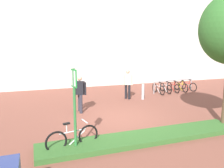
{
  "coord_description": "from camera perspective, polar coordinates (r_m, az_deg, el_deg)",
  "views": [
    {
      "loc": [
        -3.44,
        -8.63,
        3.09
      ],
      "look_at": [
        0.21,
        1.67,
        1.22
      ],
      "focal_mm": 36.12,
      "sensor_mm": 36.0,
      "label": 1
    }
  ],
  "objects": [
    {
      "name": "planter_strip",
      "position": [
        7.75,
        8.37,
        -13.26
      ],
      "size": [
        7.0,
        1.1,
        0.16
      ],
      "primitive_type": "cube",
      "color": "#336028",
      "rests_on": "ground"
    },
    {
      "name": "person_shirt_white",
      "position": [
        13.1,
        3.98,
        0.42
      ],
      "size": [
        0.59,
        0.35,
        1.72
      ],
      "color": "black",
      "rests_on": "ground"
    },
    {
      "name": "ground_plane",
      "position": [
        9.79,
        2.11,
        -8.71
      ],
      "size": [
        60.0,
        60.0,
        0.0
      ],
      "primitive_type": "plane",
      "color": "brown"
    },
    {
      "name": "parking_sign_post",
      "position": [
        6.55,
        -9.49,
        -3.53
      ],
      "size": [
        0.11,
        0.36,
        2.46
      ],
      "color": "#2D7238",
      "rests_on": "ground"
    },
    {
      "name": "person_suited_dark",
      "position": [
        10.55,
        -8.12,
        -1.93
      ],
      "size": [
        0.54,
        0.51,
        1.72
      ],
      "color": "#2D2D38",
      "rests_on": "ground"
    },
    {
      "name": "bike_at_sign",
      "position": [
        7.07,
        -9.87,
        -13.27
      ],
      "size": [
        1.66,
        0.49,
        0.86
      ],
      "color": "black",
      "rests_on": "ground"
    },
    {
      "name": "building_facade",
      "position": [
        17.5,
        -8.4,
        15.86
      ],
      "size": [
        28.0,
        1.2,
        10.0
      ],
      "primitive_type": "cube",
      "color": "silver",
      "rests_on": "ground"
    },
    {
      "name": "bike_rack_cluster",
      "position": [
        15.73,
        15.27,
        -0.7
      ],
      "size": [
        3.2,
        1.81,
        0.83
      ],
      "color": "#99999E",
      "rests_on": "ground"
    },
    {
      "name": "bollard_steel",
      "position": [
        13.15,
        7.84,
        -1.98
      ],
      "size": [
        0.16,
        0.16,
        0.9
      ],
      "primitive_type": "cylinder",
      "color": "#ADADB2",
      "rests_on": "ground"
    }
  ]
}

